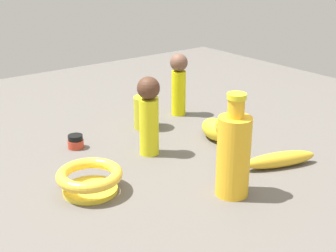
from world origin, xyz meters
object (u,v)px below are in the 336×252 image
object	(u,v)px
bottle_tall	(234,153)
nail_polish_jar	(76,142)
bowl	(90,178)
person_figure_child	(149,114)
person_figure_adult	(179,82)
banana	(280,160)
bottle_short	(146,111)
cat_figurine	(218,128)

from	to	relation	value
bottle_tall	nail_polish_jar	distance (m)	0.46
bowl	person_figure_child	size ratio (longest dim) A/B	0.70
person_figure_adult	bowl	bearing A→B (deg)	-59.10
bottle_tall	bowl	distance (m)	0.31
nail_polish_jar	person_figure_adult	size ratio (longest dim) A/B	0.22
person_figure_child	nail_polish_jar	bearing A→B (deg)	-137.68
bowl	banana	distance (m)	0.46
nail_polish_jar	person_figure_child	distance (m)	0.22
bottle_short	bowl	xyz separation A→B (m)	(0.25, -0.32, -0.02)
banana	bowl	bearing A→B (deg)	177.90
nail_polish_jar	bowl	bearing A→B (deg)	-19.65
cat_figurine	person_figure_adult	bearing A→B (deg)	168.25
bottle_tall	nail_polish_jar	bearing A→B (deg)	-160.14
bottle_short	person_figure_child	bearing A→B (deg)	-32.32
person_figure_adult	cat_figurine	bearing A→B (deg)	-11.75
bottle_short	person_figure_adult	distance (m)	0.16
bowl	cat_figurine	xyz separation A→B (m)	(-0.04, 0.42, 0.00)
bowl	person_figure_child	bearing A→B (deg)	111.82
bottle_tall	cat_figurine	bearing A→B (deg)	142.75
bottle_short	banana	distance (m)	0.43
cat_figurine	person_figure_child	bearing A→B (deg)	-102.75
banana	person_figure_child	distance (m)	0.34
bottle_short	person_figure_adult	size ratio (longest dim) A/B	0.68
bottle_short	bottle_tall	bearing A→B (deg)	-10.39
bottle_short	bottle_tall	size ratio (longest dim) A/B	0.59
person_figure_child	bowl	bearing A→B (deg)	-68.18
banana	person_figure_adult	world-z (taller)	person_figure_adult
banana	person_figure_adult	xyz separation A→B (m)	(-0.44, 0.04, 0.09)
bowl	person_figure_adult	distance (m)	0.55
person_figure_child	cat_figurine	bearing A→B (deg)	77.25
nail_polish_jar	bottle_short	bearing A→B (deg)	92.57
bowl	person_figure_child	distance (m)	0.25
nail_polish_jar	bottle_tall	bearing A→B (deg)	19.86
nail_polish_jar	person_figure_adult	world-z (taller)	person_figure_adult
bottle_tall	cat_figurine	distance (m)	0.30
banana	person_figure_child	bearing A→B (deg)	148.39
bottle_tall	nail_polish_jar	size ratio (longest dim) A/B	5.32
bottle_tall	person_figure_child	world-z (taller)	bottle_tall
bowl	cat_figurine	world-z (taller)	cat_figurine
nail_polish_jar	cat_figurine	size ratio (longest dim) A/B	0.30
bowl	cat_figurine	distance (m)	0.42
bottle_tall	cat_figurine	xyz separation A→B (m)	(-0.23, 0.18, -0.06)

